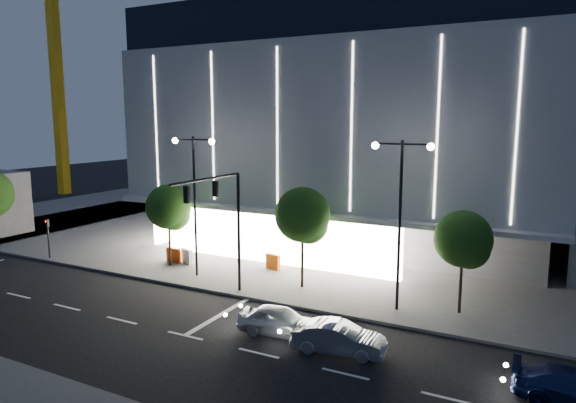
{
  "coord_description": "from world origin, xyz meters",
  "views": [
    {
      "loc": [
        16.71,
        -19.49,
        10.02
      ],
      "look_at": [
        2.38,
        8.31,
        5.0
      ],
      "focal_mm": 32.0,
      "sensor_mm": 36.0,
      "label": 1
    }
  ],
  "objects_px": {
    "street_lamp_west": "(194,185)",
    "ped_signal_far": "(48,234)",
    "tower_crane": "(60,37)",
    "tree_mid": "(303,218)",
    "barrier_a": "(173,255)",
    "car_lead": "(280,321)",
    "barrier_b": "(187,256)",
    "tree_right": "(463,242)",
    "tree_left": "(169,209)",
    "traffic_mast": "(224,212)",
    "barrier_c": "(273,262)",
    "street_lamp_east": "(400,200)",
    "car_second": "(339,338)"
  },
  "relations": [
    {
      "from": "tree_mid",
      "to": "tree_right",
      "type": "xyz_separation_m",
      "value": [
        9.0,
        -0.0,
        -0.45
      ]
    },
    {
      "from": "ped_signal_far",
      "to": "barrier_c",
      "type": "height_order",
      "value": "ped_signal_far"
    },
    {
      "from": "street_lamp_west",
      "to": "tree_right",
      "type": "relative_size",
      "value": 1.63
    },
    {
      "from": "ped_signal_far",
      "to": "barrier_a",
      "type": "height_order",
      "value": "ped_signal_far"
    },
    {
      "from": "barrier_b",
      "to": "tree_left",
      "type": "bearing_deg",
      "value": -105.13
    },
    {
      "from": "street_lamp_west",
      "to": "barrier_a",
      "type": "distance_m",
      "value": 6.5
    },
    {
      "from": "car_lead",
      "to": "barrier_c",
      "type": "xyz_separation_m",
      "value": [
        -5.24,
        8.8,
        -0.03
      ]
    },
    {
      "from": "traffic_mast",
      "to": "barrier_b",
      "type": "bearing_deg",
      "value": 144.09
    },
    {
      "from": "street_lamp_east",
      "to": "tree_left",
      "type": "distance_m",
      "value": 16.12
    },
    {
      "from": "tower_crane",
      "to": "barrier_a",
      "type": "xyz_separation_m",
      "value": [
        34.59,
        -20.27,
        -19.86
      ]
    },
    {
      "from": "traffic_mast",
      "to": "barrier_a",
      "type": "distance_m",
      "value": 9.6
    },
    {
      "from": "tree_mid",
      "to": "tree_left",
      "type": "bearing_deg",
      "value": -180.0
    },
    {
      "from": "ped_signal_far",
      "to": "car_lead",
      "type": "bearing_deg",
      "value": -10.43
    },
    {
      "from": "barrier_c",
      "to": "car_lead",
      "type": "bearing_deg",
      "value": -45.82
    },
    {
      "from": "tree_mid",
      "to": "ped_signal_far",
      "type": "bearing_deg",
      "value": -172.45
    },
    {
      "from": "street_lamp_west",
      "to": "barrier_a",
      "type": "relative_size",
      "value": 8.18
    },
    {
      "from": "tower_crane",
      "to": "tree_mid",
      "type": "xyz_separation_m",
      "value": [
        44.95,
        -20.98,
        -16.17
      ]
    },
    {
      "from": "street_lamp_east",
      "to": "car_second",
      "type": "relative_size",
      "value": 2.23
    },
    {
      "from": "tree_mid",
      "to": "tower_crane",
      "type": "bearing_deg",
      "value": 154.98
    },
    {
      "from": "traffic_mast",
      "to": "tree_mid",
      "type": "height_order",
      "value": "traffic_mast"
    },
    {
      "from": "tree_left",
      "to": "barrier_c",
      "type": "bearing_deg",
      "value": 20.1
    },
    {
      "from": "traffic_mast",
      "to": "ped_signal_far",
      "type": "height_order",
      "value": "traffic_mast"
    },
    {
      "from": "tree_right",
      "to": "car_second",
      "type": "height_order",
      "value": "tree_right"
    },
    {
      "from": "street_lamp_west",
      "to": "ped_signal_far",
      "type": "height_order",
      "value": "street_lamp_west"
    },
    {
      "from": "car_lead",
      "to": "barrier_c",
      "type": "bearing_deg",
      "value": 24.79
    },
    {
      "from": "barrier_a",
      "to": "car_lead",
      "type": "bearing_deg",
      "value": -26.85
    },
    {
      "from": "ped_signal_far",
      "to": "tree_left",
      "type": "bearing_deg",
      "value": 15.61
    },
    {
      "from": "street_lamp_west",
      "to": "barrier_b",
      "type": "relative_size",
      "value": 8.18
    },
    {
      "from": "barrier_a",
      "to": "car_second",
      "type": "bearing_deg",
      "value": -23.03
    },
    {
      "from": "car_lead",
      "to": "traffic_mast",
      "type": "bearing_deg",
      "value": 55.27
    },
    {
      "from": "tree_left",
      "to": "car_second",
      "type": "relative_size",
      "value": 1.42
    },
    {
      "from": "barrier_a",
      "to": "tree_left",
      "type": "bearing_deg",
      "value": -60.02
    },
    {
      "from": "street_lamp_west",
      "to": "tree_mid",
      "type": "relative_size",
      "value": 1.46
    },
    {
      "from": "car_lead",
      "to": "tree_left",
      "type": "bearing_deg",
      "value": 55.78
    },
    {
      "from": "traffic_mast",
      "to": "tree_left",
      "type": "xyz_separation_m",
      "value": [
        -6.97,
        3.68,
        -0.99
      ]
    },
    {
      "from": "traffic_mast",
      "to": "car_second",
      "type": "height_order",
      "value": "traffic_mast"
    },
    {
      "from": "barrier_c",
      "to": "tree_left",
      "type": "bearing_deg",
      "value": -146.52
    },
    {
      "from": "street_lamp_east",
      "to": "barrier_b",
      "type": "relative_size",
      "value": 8.18
    },
    {
      "from": "car_lead",
      "to": "barrier_b",
      "type": "relative_size",
      "value": 3.65
    },
    {
      "from": "street_lamp_east",
      "to": "car_lead",
      "type": "xyz_separation_m",
      "value": [
        -4.1,
        -5.35,
        -5.27
      ]
    },
    {
      "from": "traffic_mast",
      "to": "tower_crane",
      "type": "xyz_separation_m",
      "value": [
        -41.92,
        24.66,
        15.48
      ]
    },
    {
      "from": "street_lamp_west",
      "to": "ped_signal_far",
      "type": "bearing_deg",
      "value": -172.87
    },
    {
      "from": "street_lamp_west",
      "to": "tree_right",
      "type": "xyz_separation_m",
      "value": [
        16.03,
        1.02,
        -2.07
      ]
    },
    {
      "from": "tower_crane",
      "to": "tree_right",
      "type": "relative_size",
      "value": 5.81
    },
    {
      "from": "barrier_a",
      "to": "ped_signal_far",
      "type": "bearing_deg",
      "value": -156.33
    },
    {
      "from": "car_second",
      "to": "barrier_b",
      "type": "distance_m",
      "value": 16.32
    },
    {
      "from": "tower_crane",
      "to": "street_lamp_west",
      "type": "bearing_deg",
      "value": -30.12
    },
    {
      "from": "tree_left",
      "to": "tree_mid",
      "type": "height_order",
      "value": "tree_mid"
    },
    {
      "from": "barrier_b",
      "to": "barrier_c",
      "type": "relative_size",
      "value": 1.0
    },
    {
      "from": "tower_crane",
      "to": "car_lead",
      "type": "relative_size",
      "value": 7.97
    }
  ]
}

